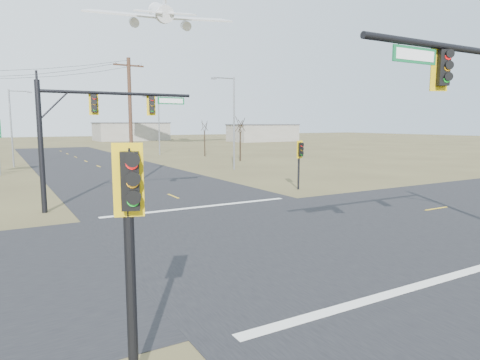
# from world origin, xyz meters

# --- Properties ---
(ground) EXTENTS (320.00, 320.00, 0.00)m
(ground) POSITION_xyz_m (0.00, 0.00, 0.00)
(ground) COLOR brown
(ground) RESTS_ON ground
(road_ew) EXTENTS (160.00, 14.00, 0.02)m
(road_ew) POSITION_xyz_m (0.00, 0.00, 0.01)
(road_ew) COLOR black
(road_ew) RESTS_ON ground
(road_ns) EXTENTS (14.00, 160.00, 0.02)m
(road_ns) POSITION_xyz_m (0.00, 0.00, 0.01)
(road_ns) COLOR black
(road_ns) RESTS_ON ground
(stop_bar_near) EXTENTS (12.00, 0.40, 0.01)m
(stop_bar_near) POSITION_xyz_m (0.00, -7.50, 0.03)
(stop_bar_near) COLOR silver
(stop_bar_near) RESTS_ON road_ns
(stop_bar_far) EXTENTS (12.00, 0.40, 0.01)m
(stop_bar_far) POSITION_xyz_m (0.00, 7.50, 0.03)
(stop_bar_far) COLOR silver
(stop_bar_far) RESTS_ON road_ns
(mast_arm_far) EXTENTS (9.21, 0.57, 7.46)m
(mast_arm_far) POSITION_xyz_m (-5.46, 10.58, 5.37)
(mast_arm_far) COLOR black
(mast_arm_far) RESTS_ON ground
(pedestal_signal_ne) EXTENTS (0.59, 0.50, 3.80)m
(pedestal_signal_ne) POSITION_xyz_m (9.57, 10.03, 2.82)
(pedestal_signal_ne) COLOR black
(pedestal_signal_ne) RESTS_ON ground
(pedestal_signal_sw) EXTENTS (0.66, 0.58, 4.76)m
(pedestal_signal_sw) POSITION_xyz_m (-8.60, -8.20, 3.42)
(pedestal_signal_sw) COLOR black
(pedestal_signal_sw) RESTS_ON ground
(utility_pole_near) EXTENTS (2.49, 0.39, 10.20)m
(utility_pole_near) POSITION_xyz_m (-0.97, 18.56, 5.28)
(utility_pole_near) COLOR #4C3120
(utility_pole_near) RESTS_ON ground
(streetlight_a) EXTENTS (2.79, 0.29, 10.03)m
(streetlight_a) POSITION_xyz_m (12.04, 25.15, 5.63)
(streetlight_a) COLOR gray
(streetlight_a) RESTS_ON ground
(streetlight_b) EXTENTS (2.64, 0.29, 9.46)m
(streetlight_b) POSITION_xyz_m (12.34, 50.18, 5.31)
(streetlight_b) COLOR gray
(streetlight_b) RESTS_ON ground
(streetlight_c) EXTENTS (2.49, 0.24, 8.95)m
(streetlight_c) POSITION_xyz_m (-8.49, 40.44, 5.02)
(streetlight_c) COLOR gray
(streetlight_c) RESTS_ON ground
(bare_tree_c) EXTENTS (2.97, 2.97, 6.31)m
(bare_tree_c) POSITION_xyz_m (18.21, 34.06, 4.95)
(bare_tree_c) COLOR black
(bare_tree_c) RESTS_ON ground
(bare_tree_d) EXTENTS (2.71, 2.71, 5.87)m
(bare_tree_d) POSITION_xyz_m (17.62, 43.97, 4.73)
(bare_tree_d) COLOR black
(bare_tree_d) RESTS_ON ground
(warehouse_mid) EXTENTS (20.00, 12.00, 5.00)m
(warehouse_mid) POSITION_xyz_m (25.00, 110.00, 2.50)
(warehouse_mid) COLOR gray
(warehouse_mid) RESTS_ON ground
(warehouse_right) EXTENTS (18.00, 10.00, 4.50)m
(warehouse_right) POSITION_xyz_m (55.00, 85.00, 2.25)
(warehouse_right) COLOR gray
(warehouse_right) RESTS_ON ground
(jet_airliner) EXTENTS (21.73, 22.80, 12.92)m
(jet_airliner) POSITION_xyz_m (18.75, 65.54, 26.02)
(jet_airliner) COLOR silver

